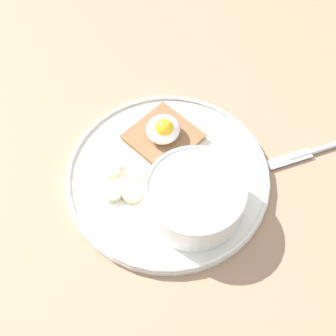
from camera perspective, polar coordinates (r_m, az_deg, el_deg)
ground_plane at (r=68.92cm, az=0.00°, el=-1.75°), size 120.00×120.00×2.00cm
plate at (r=67.37cm, az=0.00°, el=-0.99°), size 29.35×29.35×1.60cm
oatmeal_bowl at (r=62.30cm, az=3.29°, el=-3.66°), size 13.45×13.45×5.64cm
toast_slice at (r=70.18cm, az=-0.59°, el=3.81°), size 12.28×12.28×1.06cm
poached_egg at (r=68.41cm, az=-0.57°, el=4.76°), size 5.13×4.95×3.80cm
banana_slice_front at (r=67.61cm, az=-7.10°, el=0.08°), size 4.49×4.47×1.63cm
banana_slice_left at (r=67.11cm, az=-3.78°, el=-0.26°), size 3.73×3.67×1.37cm
banana_slice_back at (r=65.32cm, az=-4.43°, el=-3.04°), size 4.22×4.22×1.23cm
banana_slice_right at (r=65.69cm, az=-6.79°, el=-2.76°), size 4.52×4.53×1.39cm
knife at (r=73.19cm, az=16.95°, el=1.81°), size 9.64×11.68×0.80cm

